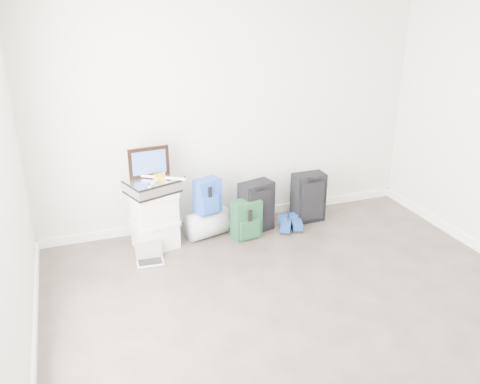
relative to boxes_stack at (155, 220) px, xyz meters
name	(u,v)px	position (x,y,z in m)	size (l,w,h in m)	color
ground	(332,345)	(1.01, -2.11, -0.32)	(5.00, 5.00, 0.00)	#352D26
room_envelope	(349,137)	(1.01, -2.09, 1.40)	(4.52, 5.02, 2.71)	silver
boxes_stack	(155,220)	(0.00, 0.00, 0.00)	(0.52, 0.46, 0.64)	silver
briefcase	(152,186)	(0.00, 0.00, 0.39)	(0.50, 0.37, 0.15)	#B2B2B7
painting	(149,162)	(0.00, 0.10, 0.63)	(0.43, 0.06, 0.32)	black
drone	(160,177)	(0.08, -0.02, 0.49)	(0.50, 0.50, 0.05)	gold
duffel_bag	(208,223)	(0.61, 0.06, -0.17)	(0.31, 0.31, 0.50)	gray
blue_backpack	(208,197)	(0.61, 0.03, 0.17)	(0.32, 0.28, 0.39)	#193BA2
large_suitcase	(256,207)	(1.18, 0.01, -0.03)	(0.43, 0.33, 0.59)	black
green_backpack	(247,220)	(1.01, -0.12, -0.11)	(0.34, 0.27, 0.44)	#153B22
carry_on	(308,197)	(1.87, 0.05, -0.02)	(0.38, 0.25, 0.60)	black
shoes	(291,225)	(1.58, -0.10, -0.27)	(0.37, 0.33, 0.10)	black
rolled_rug	(313,194)	(2.04, 0.26, -0.08)	(0.16, 0.16, 0.48)	tan
laptop	(150,257)	(-0.13, -0.30, -0.28)	(0.29, 0.22, 0.20)	silver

